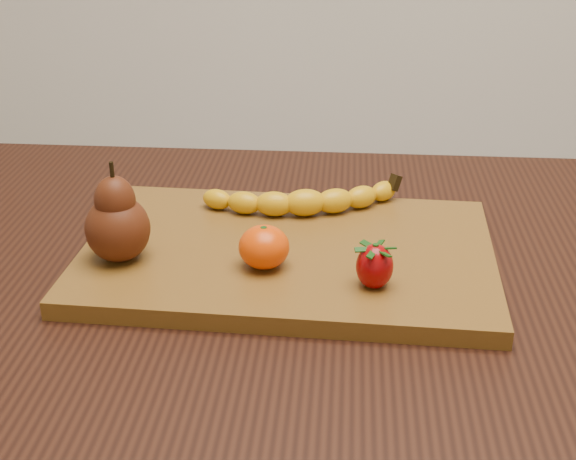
# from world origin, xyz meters

# --- Properties ---
(table) EXTENTS (1.00, 0.70, 0.76)m
(table) POSITION_xyz_m (0.00, 0.00, 0.66)
(table) COLOR black
(table) RESTS_ON ground
(cutting_board) EXTENTS (0.46, 0.32, 0.02)m
(cutting_board) POSITION_xyz_m (0.02, -0.01, 0.77)
(cutting_board) COLOR brown
(cutting_board) RESTS_ON table
(banana) EXTENTS (0.21, 0.09, 0.03)m
(banana) POSITION_xyz_m (0.03, 0.07, 0.80)
(banana) COLOR #EAAD0B
(banana) RESTS_ON cutting_board
(pear) EXTENTS (0.07, 0.07, 0.11)m
(pear) POSITION_xyz_m (-0.16, -0.05, 0.83)
(pear) COLOR #4E1F0C
(pear) RESTS_ON cutting_board
(mandarin) EXTENTS (0.06, 0.06, 0.05)m
(mandarin) POSITION_xyz_m (-0.00, -0.06, 0.80)
(mandarin) COLOR #EB4302
(mandarin) RESTS_ON cutting_board
(strawberry) EXTENTS (0.04, 0.04, 0.05)m
(strawberry) POSITION_xyz_m (0.11, -0.09, 0.80)
(strawberry) COLOR #940406
(strawberry) RESTS_ON cutting_board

